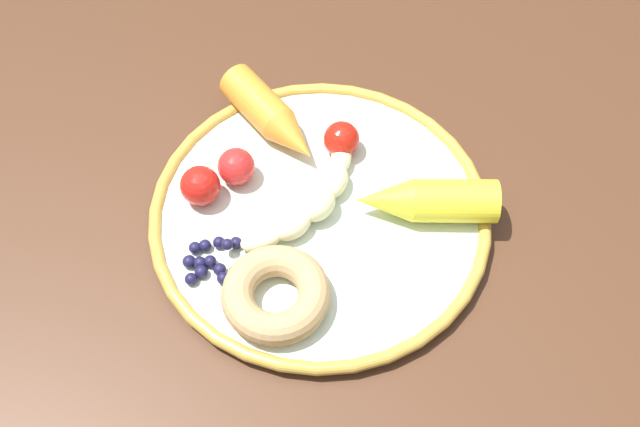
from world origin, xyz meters
TOP-DOWN VIEW (x-y plane):
  - dining_table at (0.00, 0.00)m, footprint 1.00×0.80m
  - plate at (-0.03, 0.04)m, footprint 0.32×0.32m
  - banana at (-0.03, 0.04)m, footprint 0.14×0.09m
  - carrot_orange at (-0.12, -0.02)m, footprint 0.11×0.12m
  - carrot_yellow at (-0.05, 0.14)m, footprint 0.06×0.13m
  - donut at (0.07, 0.03)m, footprint 0.13×0.13m
  - blueberry_pile at (0.04, -0.04)m, footprint 0.06×0.06m
  - tomato_near at (-0.06, -0.04)m, footprint 0.04×0.04m
  - tomato_mid at (-0.11, 0.05)m, footprint 0.04×0.04m
  - tomato_far at (-0.03, -0.07)m, footprint 0.04×0.04m

SIDE VIEW (x-z plane):
  - dining_table at x=0.00m, z-range 0.26..0.96m
  - plate at x=-0.03m, z-range 0.70..0.72m
  - blueberry_pile at x=0.04m, z-range 0.71..0.73m
  - banana at x=-0.03m, z-range 0.71..0.74m
  - donut at x=0.07m, z-range 0.71..0.74m
  - tomato_mid at x=-0.11m, z-range 0.71..0.75m
  - tomato_near at x=-0.06m, z-range 0.71..0.75m
  - tomato_far at x=-0.03m, z-range 0.71..0.75m
  - carrot_orange at x=-0.12m, z-range 0.71..0.75m
  - carrot_yellow at x=-0.05m, z-range 0.71..0.75m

